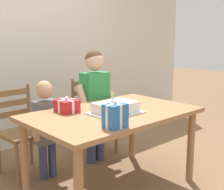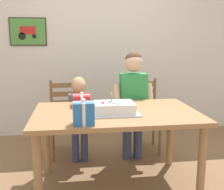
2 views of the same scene
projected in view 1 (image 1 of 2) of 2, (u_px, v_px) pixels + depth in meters
name	position (u px, v px, depth m)	size (l,w,h in m)	color
ground_plane	(113.00, 188.00, 2.89)	(20.00, 20.00, 0.00)	#846042
back_wall	(23.00, 47.00, 3.87)	(6.40, 0.11, 2.60)	silver
dining_table	(113.00, 122.00, 2.76)	(1.53, 0.96, 0.76)	#9E7047
birthday_cake	(116.00, 108.00, 2.67)	(0.44, 0.34, 0.19)	silver
gift_box_red_large	(67.00, 106.00, 2.73)	(0.17, 0.20, 0.15)	red
gift_box_beside_cake	(115.00, 116.00, 2.25)	(0.17, 0.13, 0.22)	#286BB7
chair_left	(21.00, 131.00, 3.12)	(0.44, 0.44, 0.92)	brown
chair_right	(93.00, 115.00, 3.75)	(0.45, 0.45, 0.92)	brown
child_older	(95.00, 95.00, 3.38)	(0.46, 0.26, 1.29)	#38426B
child_younger	(46.00, 120.00, 3.00)	(0.36, 0.21, 1.01)	#38426B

